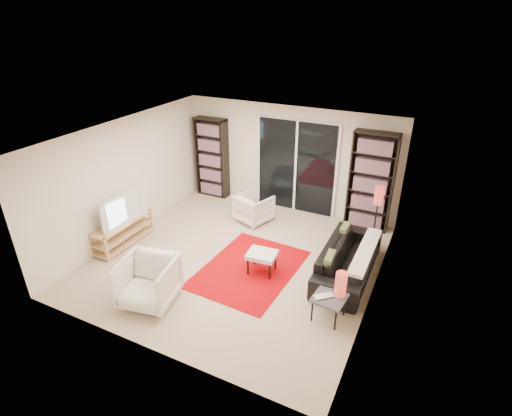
{
  "coord_description": "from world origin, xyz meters",
  "views": [
    {
      "loc": [
        3.1,
        -5.53,
        4.27
      ],
      "look_at": [
        0.25,
        0.3,
        1.0
      ],
      "focal_mm": 28.0,
      "sensor_mm": 36.0,
      "label": 1
    }
  ],
  "objects_px": {
    "armchair_front": "(148,282)",
    "ottoman": "(262,256)",
    "bookshelf_right": "(371,182)",
    "armchair_back": "(254,208)",
    "bookshelf_left": "(212,158)",
    "sofa": "(348,260)",
    "side_table": "(329,299)",
    "floor_lamp": "(378,202)",
    "tv_stand": "(123,232)"
  },
  "relations": [
    {
      "from": "side_table",
      "to": "bookshelf_left",
      "type": "bearing_deg",
      "value": 141.67
    },
    {
      "from": "armchair_front",
      "to": "floor_lamp",
      "type": "distance_m",
      "value": 4.38
    },
    {
      "from": "bookshelf_right",
      "to": "armchair_back",
      "type": "distance_m",
      "value": 2.55
    },
    {
      "from": "armchair_front",
      "to": "bookshelf_left",
      "type": "bearing_deg",
      "value": 96.37
    },
    {
      "from": "armchair_back",
      "to": "armchair_front",
      "type": "xyz_separation_m",
      "value": [
        -0.29,
        -3.19,
        0.07
      ]
    },
    {
      "from": "sofa",
      "to": "tv_stand",
      "type": "bearing_deg",
      "value": 101.91
    },
    {
      "from": "bookshelf_right",
      "to": "floor_lamp",
      "type": "bearing_deg",
      "value": -68.98
    },
    {
      "from": "sofa",
      "to": "armchair_front",
      "type": "height_order",
      "value": "armchair_front"
    },
    {
      "from": "bookshelf_right",
      "to": "tv_stand",
      "type": "height_order",
      "value": "bookshelf_right"
    },
    {
      "from": "tv_stand",
      "to": "side_table",
      "type": "bearing_deg",
      "value": -4.0
    },
    {
      "from": "tv_stand",
      "to": "bookshelf_left",
      "type": "bearing_deg",
      "value": 82.64
    },
    {
      "from": "tv_stand",
      "to": "side_table",
      "type": "height_order",
      "value": "tv_stand"
    },
    {
      "from": "bookshelf_left",
      "to": "armchair_back",
      "type": "relative_size",
      "value": 2.81
    },
    {
      "from": "armchair_back",
      "to": "armchair_front",
      "type": "relative_size",
      "value": 0.82
    },
    {
      "from": "bookshelf_right",
      "to": "bookshelf_left",
      "type": "bearing_deg",
      "value": 180.0
    },
    {
      "from": "armchair_back",
      "to": "sofa",
      "type": "bearing_deg",
      "value": 174.76
    },
    {
      "from": "side_table",
      "to": "ottoman",
      "type": "bearing_deg",
      "value": 155.86
    },
    {
      "from": "armchair_front",
      "to": "ottoman",
      "type": "distance_m",
      "value": 1.99
    },
    {
      "from": "sofa",
      "to": "armchair_front",
      "type": "relative_size",
      "value": 2.43
    },
    {
      "from": "sofa",
      "to": "armchair_front",
      "type": "distance_m",
      "value": 3.42
    },
    {
      "from": "tv_stand",
      "to": "armchair_back",
      "type": "bearing_deg",
      "value": 46.15
    },
    {
      "from": "sofa",
      "to": "bookshelf_right",
      "type": "bearing_deg",
      "value": 2.33
    },
    {
      "from": "armchair_front",
      "to": "ottoman",
      "type": "xyz_separation_m",
      "value": [
        1.28,
        1.52,
        -0.04
      ]
    },
    {
      "from": "armchair_back",
      "to": "ottoman",
      "type": "xyz_separation_m",
      "value": [
        0.99,
        -1.67,
        0.03
      ]
    },
    {
      "from": "bookshelf_right",
      "to": "armchair_back",
      "type": "relative_size",
      "value": 3.02
    },
    {
      "from": "bookshelf_left",
      "to": "armchair_front",
      "type": "height_order",
      "value": "bookshelf_left"
    },
    {
      "from": "sofa",
      "to": "armchair_back",
      "type": "bearing_deg",
      "value": 65.58
    },
    {
      "from": "ottoman",
      "to": "floor_lamp",
      "type": "bearing_deg",
      "value": 46.92
    },
    {
      "from": "tv_stand",
      "to": "armchair_back",
      "type": "relative_size",
      "value": 1.97
    },
    {
      "from": "ottoman",
      "to": "bookshelf_left",
      "type": "bearing_deg",
      "value": 135.52
    },
    {
      "from": "armchair_front",
      "to": "side_table",
      "type": "xyz_separation_m",
      "value": [
        2.7,
        0.89,
        -0.03
      ]
    },
    {
      "from": "armchair_back",
      "to": "floor_lamp",
      "type": "bearing_deg",
      "value": -160.16
    },
    {
      "from": "sofa",
      "to": "side_table",
      "type": "xyz_separation_m",
      "value": [
        0.02,
        -1.25,
        0.05
      ]
    },
    {
      "from": "armchair_front",
      "to": "ottoman",
      "type": "height_order",
      "value": "armchair_front"
    },
    {
      "from": "armchair_back",
      "to": "floor_lamp",
      "type": "relative_size",
      "value": 0.53
    },
    {
      "from": "sofa",
      "to": "side_table",
      "type": "bearing_deg",
      "value": -179.29
    },
    {
      "from": "bookshelf_left",
      "to": "floor_lamp",
      "type": "distance_m",
      "value": 4.22
    },
    {
      "from": "bookshelf_left",
      "to": "armchair_back",
      "type": "bearing_deg",
      "value": -28.04
    },
    {
      "from": "armchair_front",
      "to": "side_table",
      "type": "height_order",
      "value": "armchair_front"
    },
    {
      "from": "tv_stand",
      "to": "ottoman",
      "type": "height_order",
      "value": "tv_stand"
    },
    {
      "from": "tv_stand",
      "to": "bookshelf_right",
      "type": "bearing_deg",
      "value": 33.9
    },
    {
      "from": "tv_stand",
      "to": "floor_lamp",
      "type": "xyz_separation_m",
      "value": [
        4.52,
        2.05,
        0.73
      ]
    },
    {
      "from": "armchair_back",
      "to": "ottoman",
      "type": "relative_size",
      "value": 1.28
    },
    {
      "from": "bookshelf_left",
      "to": "sofa",
      "type": "height_order",
      "value": "bookshelf_left"
    },
    {
      "from": "armchair_front",
      "to": "floor_lamp",
      "type": "relative_size",
      "value": 0.65
    },
    {
      "from": "bookshelf_left",
      "to": "bookshelf_right",
      "type": "height_order",
      "value": "bookshelf_right"
    },
    {
      "from": "tv_stand",
      "to": "side_table",
      "type": "distance_m",
      "value": 4.34
    },
    {
      "from": "bookshelf_left",
      "to": "tv_stand",
      "type": "distance_m",
      "value": 2.94
    },
    {
      "from": "side_table",
      "to": "floor_lamp",
      "type": "height_order",
      "value": "floor_lamp"
    },
    {
      "from": "sofa",
      "to": "ottoman",
      "type": "distance_m",
      "value": 1.52
    }
  ]
}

